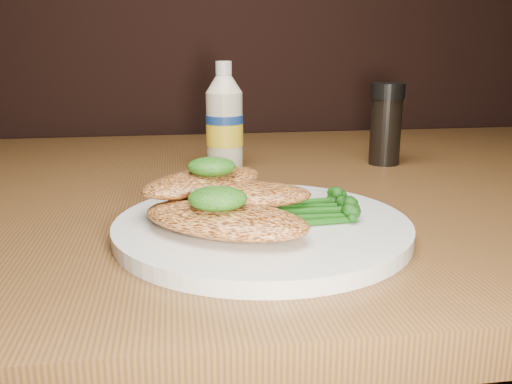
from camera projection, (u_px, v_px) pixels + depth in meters
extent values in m
cylinder|color=silver|center=(262.00, 227.00, 0.52)|extent=(0.28, 0.28, 0.01)
ellipsoid|color=#DE8D46|center=(225.00, 219.00, 0.48)|extent=(0.18, 0.16, 0.02)
ellipsoid|color=#DE8D46|center=(237.00, 194.00, 0.53)|extent=(0.15, 0.09, 0.02)
ellipsoid|color=#DE8D46|center=(203.00, 182.00, 0.55)|extent=(0.15, 0.14, 0.02)
ellipsoid|color=#123307|center=(218.00, 199.00, 0.48)|extent=(0.06, 0.06, 0.02)
ellipsoid|color=#123307|center=(211.00, 167.00, 0.54)|extent=(0.05, 0.05, 0.02)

